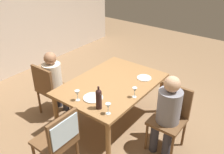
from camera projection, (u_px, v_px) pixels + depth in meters
name	position (u px, v px, depth m)	size (l,w,h in m)	color
ground_plane	(112.00, 121.00, 4.04)	(10.00, 10.00, 0.00)	#846647
rear_room_partition	(1.00, 14.00, 4.85)	(6.40, 0.12, 2.70)	beige
dining_table	(112.00, 87.00, 3.73)	(1.58, 1.11, 0.74)	olive
chair_far_left	(49.00, 87.00, 3.97)	(0.44, 0.44, 0.92)	brown
chair_near	(170.00, 114.00, 3.35)	(0.44, 0.44, 0.92)	brown
chair_left_end	(60.00, 136.00, 2.87)	(0.44, 0.46, 0.92)	brown
person_woman_host	(54.00, 78.00, 4.00)	(0.34, 0.30, 1.11)	#33333D
person_man_bearded	(168.00, 110.00, 3.21)	(0.36, 0.31, 1.15)	#33333D
wine_bottle_tall_green	(99.00, 98.00, 3.06)	(0.08, 0.08, 0.32)	black
wine_glass_near_left	(135.00, 90.00, 3.30)	(0.07, 0.07, 0.15)	silver
wine_glass_centre	(77.00, 93.00, 3.23)	(0.07, 0.07, 0.15)	silver
wine_glass_near_right	(108.00, 106.00, 2.97)	(0.07, 0.07, 0.15)	silver
dinner_plate_host	(144.00, 78.00, 3.81)	(0.22, 0.22, 0.01)	white
dinner_plate_guest_left	(93.00, 98.00, 3.32)	(0.27, 0.27, 0.01)	white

